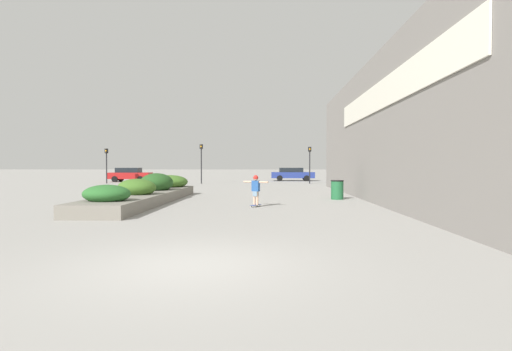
{
  "coord_description": "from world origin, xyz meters",
  "views": [
    {
      "loc": [
        1.4,
        -6.93,
        1.77
      ],
      "look_at": [
        0.57,
        19.16,
        1.08
      ],
      "focal_mm": 28.0,
      "sensor_mm": 36.0,
      "label": 1
    }
  ],
  "objects": [
    {
      "name": "traffic_light_right",
      "position": [
        5.27,
        30.9,
        2.38
      ],
      "size": [
        0.28,
        0.3,
        3.49
      ],
      "color": "black",
      "rests_on": "ground_plane"
    },
    {
      "name": "skateboarder",
      "position": [
        0.85,
        9.86,
        0.85
      ],
      "size": [
        1.07,
        0.62,
        1.26
      ],
      "rotation": [
        0.0,
        0.0,
        -0.49
      ],
      "color": "tan",
      "rests_on": "skateboard"
    },
    {
      "name": "car_leftmost",
      "position": [
        4.03,
        37.71,
        0.78
      ],
      "size": [
        4.76,
        2.03,
        1.46
      ],
      "rotation": [
        0.0,
        0.0,
        -1.57
      ],
      "color": "navy",
      "rests_on": "ground_plane"
    },
    {
      "name": "skateboard",
      "position": [
        0.85,
        9.86,
        0.07
      ],
      "size": [
        0.48,
        0.68,
        0.09
      ],
      "rotation": [
        0.0,
        0.0,
        -0.49
      ],
      "color": "navy",
      "rests_on": "ground_plane"
    },
    {
      "name": "ground_plane",
      "position": [
        0.0,
        0.0,
        0.0
      ],
      "size": [
        300.0,
        300.0,
        0.0
      ],
      "primitive_type": "plane",
      "color": "gray"
    },
    {
      "name": "traffic_light_far_left",
      "position": [
        -14.18,
        30.85,
        2.29
      ],
      "size": [
        0.28,
        0.3,
        3.35
      ],
      "color": "black",
      "rests_on": "ground_plane"
    },
    {
      "name": "planter_box",
      "position": [
        -4.39,
        12.18,
        0.49
      ],
      "size": [
        2.17,
        12.17,
        1.35
      ],
      "color": "slate",
      "rests_on": "ground_plane"
    },
    {
      "name": "trash_bin",
      "position": [
        4.93,
        13.69,
        0.5
      ],
      "size": [
        0.66,
        0.66,
        0.99
      ],
      "color": "#1E5B33",
      "rests_on": "ground_plane"
    },
    {
      "name": "traffic_light_left",
      "position": [
        -5.01,
        30.74,
        2.53
      ],
      "size": [
        0.28,
        0.3,
        3.74
      ],
      "color": "black",
      "rests_on": "ground_plane"
    },
    {
      "name": "car_center_left",
      "position": [
        -13.23,
        34.58,
        0.78
      ],
      "size": [
        4.32,
        1.89,
        1.48
      ],
      "rotation": [
        0.0,
        0.0,
        -1.57
      ],
      "color": "maroon",
      "rests_on": "ground_plane"
    },
    {
      "name": "building_wall_right",
      "position": [
        6.48,
        11.09,
        3.4
      ],
      "size": [
        0.67,
        30.52,
        6.77
      ],
      "color": "gray",
      "rests_on": "ground_plane"
    }
  ]
}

